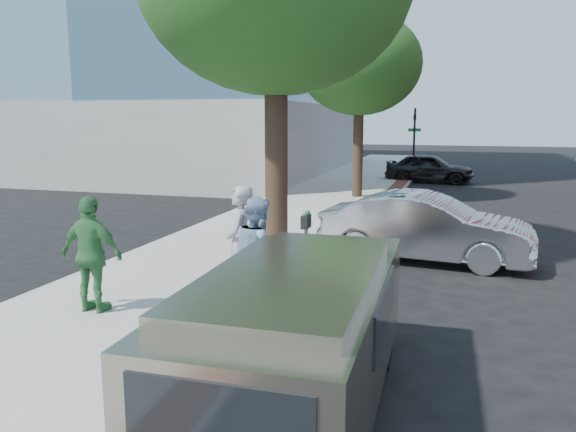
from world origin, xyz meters
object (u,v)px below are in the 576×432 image
at_px(person_gray, 240,244).
at_px(bg_car, 429,168).
at_px(person_officer, 259,254).
at_px(van, 302,328).
at_px(person_green, 92,254).
at_px(sedan_silver, 426,228).
at_px(parking_meter, 306,233).

relative_size(person_gray, bg_car, 0.46).
xyz_separation_m(person_gray, person_officer, (0.48, -0.39, -0.06)).
height_order(bg_car, van, van).
height_order(person_officer, person_green, person_green).
distance_m(sedan_silver, van, 7.34).
bearing_deg(person_green, bg_car, -98.13).
xyz_separation_m(person_officer, person_green, (-2.55, -0.84, 0.01)).
bearing_deg(person_green, person_gray, -146.72).
bearing_deg(van, sedan_silver, 81.23).
relative_size(person_officer, bg_car, 0.43).
relative_size(sedan_silver, bg_car, 1.09).
height_order(parking_meter, person_green, person_green).
relative_size(person_gray, person_green, 1.05).
bearing_deg(person_gray, van, 19.74).
bearing_deg(van, person_gray, 121.54).
relative_size(parking_meter, bg_car, 0.34).
xyz_separation_m(parking_meter, sedan_silver, (1.94, 3.38, -0.42)).
relative_size(person_green, bg_car, 0.44).
xyz_separation_m(person_officer, bg_car, (1.59, 21.18, -0.35)).
bearing_deg(bg_car, sedan_silver, -171.63).
bearing_deg(parking_meter, bg_car, 86.68).
xyz_separation_m(person_gray, sedan_silver, (2.86, 4.30, -0.37)).
bearing_deg(van, person_green, 154.97).
xyz_separation_m(bg_car, van, (-0.14, -23.76, 0.21)).
bearing_deg(person_gray, person_green, -72.52).
bearing_deg(parking_meter, person_officer, -108.47).
distance_m(person_green, bg_car, 22.41).
distance_m(person_green, sedan_silver, 7.42).
height_order(parking_meter, person_officer, person_officer).
height_order(parking_meter, van, van).
bearing_deg(sedan_silver, person_green, 145.40).
relative_size(parking_meter, person_officer, 0.78).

